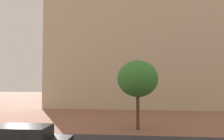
# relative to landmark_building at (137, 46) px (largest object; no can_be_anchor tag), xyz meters

# --- Properties ---
(landmark_building) EXTENTS (24.55, 15.05, 29.59)m
(landmark_building) POSITION_rel_landmark_building_xyz_m (0.00, 0.00, 0.00)
(landmark_building) COLOR beige
(landmark_building) RESTS_ON ground_plane
(tree_curb_far) EXTENTS (3.01, 3.01, 5.10)m
(tree_curb_far) POSITION_rel_landmark_building_xyz_m (-0.07, -18.69, -5.33)
(tree_curb_far) COLOR #4C3823
(tree_curb_far) RESTS_ON ground_plane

